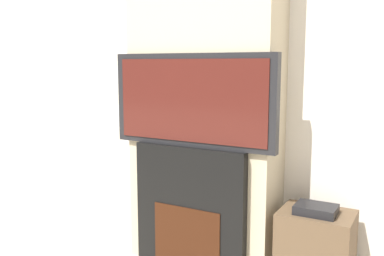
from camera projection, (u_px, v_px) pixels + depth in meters
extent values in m
cube|color=silver|center=(219.00, 58.00, 2.87)|extent=(6.00, 0.06, 2.70)
cube|color=#BCAD8E|center=(205.00, 58.00, 2.69)|extent=(0.97, 0.34, 2.70)
cube|color=black|center=(192.00, 209.00, 2.69)|extent=(0.74, 0.14, 0.81)
cube|color=#33160A|center=(186.00, 238.00, 2.65)|extent=(0.46, 0.01, 0.39)
cube|color=black|center=(192.00, 100.00, 2.58)|extent=(1.08, 0.06, 0.56)
cube|color=#471914|center=(189.00, 101.00, 2.56)|extent=(0.99, 0.01, 0.50)
cube|color=brown|center=(315.00, 253.00, 2.44)|extent=(0.41, 0.31, 0.49)
cube|color=black|center=(316.00, 209.00, 2.38)|extent=(0.22, 0.17, 0.05)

